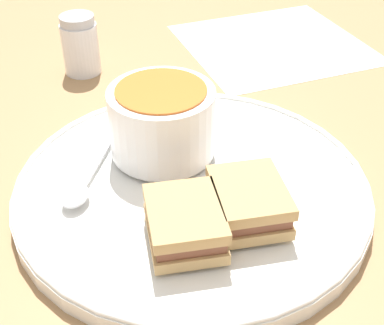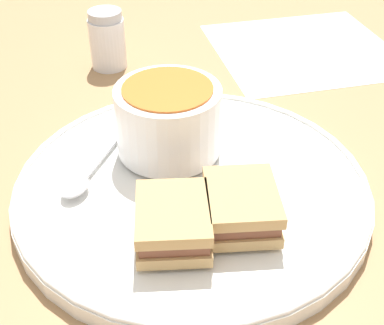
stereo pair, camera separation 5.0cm
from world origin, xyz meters
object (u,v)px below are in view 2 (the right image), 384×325
spoon (80,181)px  sandwich_half_near (173,222)px  salt_shaker (107,40)px  soup_bowl (166,120)px  sandwich_half_far (241,206)px

spoon → sandwich_half_near: bearing=71.2°
sandwich_half_near → salt_shaker: (-0.37, 0.06, 0.00)m
spoon → sandwich_half_near: size_ratio=1.08×
soup_bowl → spoon: soup_bowl is taller
sandwich_half_far → soup_bowl: bearing=-172.2°
spoon → sandwich_half_near: sandwich_half_near is taller
soup_bowl → sandwich_half_near: (0.12, -0.04, -0.02)m
sandwich_half_near → salt_shaker: size_ratio=1.14×
soup_bowl → sandwich_half_far: size_ratio=1.16×
sandwich_half_far → salt_shaker: (-0.37, -0.00, 0.00)m
salt_shaker → spoon: bearing=-22.9°
spoon → salt_shaker: 0.29m
salt_shaker → sandwich_half_near: bearing=-9.2°
sandwich_half_near → salt_shaker: bearing=170.8°
sandwich_half_far → salt_shaker: 0.37m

